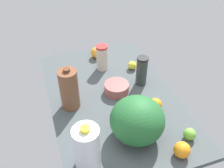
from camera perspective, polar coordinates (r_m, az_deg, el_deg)
The scene contains 12 objects.
countertop at distance 157.34cm, azimuth 0.00°, elevation -3.28°, with size 120.00×76.00×3.00cm, color #464E50.
chocolate_milk_jug at distance 143.66cm, azimuth -9.73°, elevation -1.28°, with size 10.93×10.93×26.97cm.
mixing_bowl at distance 157.61cm, azimuth 1.05°, elevation -0.95°, with size 15.54×15.54×6.42cm, color #A25351.
watermelon at distance 126.21cm, azimuth 5.80°, elevation -8.22°, with size 27.66×27.66×23.67cm, color #23652F.
shaker_bottle at distance 161.97cm, azimuth 6.81°, elevation 3.02°, with size 7.35×7.35×20.01cm.
milk_jug at distance 114.85cm, azimuth -5.73°, elevation -14.41°, with size 12.13×12.13×25.67cm.
tumbler_cup at distance 175.50cm, azimuth -2.30°, elevation 6.05°, with size 8.14×8.14×18.47cm.
orange_far_back at distance 191.02cm, azimuth -3.57°, elevation 7.18°, with size 8.53×8.53×8.53cm, color orange.
orange_beside_bowl at distance 147.72cm, azimuth 9.87°, elevation -4.60°, with size 7.53×7.53×7.53cm, color orange.
lime_near_front at distance 136.91cm, azimuth 17.32°, elevation -10.88°, with size 6.40×6.40×6.40cm, color #6FBC3C.
orange_loose at distance 128.21cm, azimuth 15.71°, elevation -14.30°, with size 8.17×8.17×8.17cm, color orange.
lemon_by_jug at distance 178.95cm, azimuth 4.65°, elevation 4.29°, with size 6.18×6.18×6.18cm, color yellow.
Camera 1 is at (-111.21, 37.48, 106.30)cm, focal length 40.00 mm.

